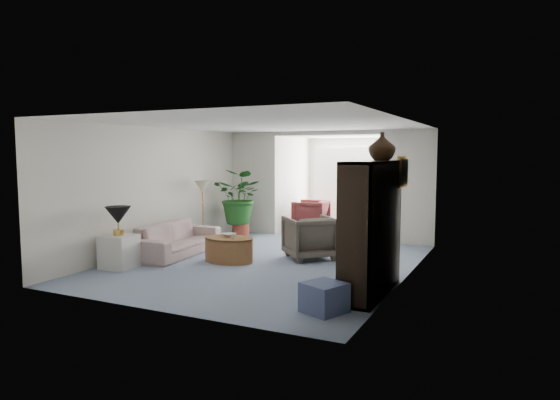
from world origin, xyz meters
The scene contains 26 objects.
floor centered at (0.00, 0.00, 0.00)m, with size 6.00×6.00×0.00m, color #8292AC.
sunroom_floor centered at (0.00, 4.10, 0.00)m, with size 2.60×2.60×0.00m, color #8292AC.
back_pier_left centered at (-1.90, 3.00, 1.25)m, with size 1.20×0.12×2.50m, color silver.
back_pier_right centered at (1.90, 3.00, 1.25)m, with size 1.20×0.12×2.50m, color silver.
back_header centered at (0.00, 3.00, 2.45)m, with size 2.60×0.12×0.10m, color silver.
window_pane centered at (0.00, 5.18, 1.40)m, with size 2.20×0.02×1.50m, color white.
window_blinds centered at (0.00, 5.15, 1.40)m, with size 2.20×0.02×1.50m, color white.
framed_picture centered at (2.46, -0.10, 1.70)m, with size 0.04×0.50×0.40m, color beige.
sofa centered at (-1.92, -0.07, 0.31)m, with size 2.14×0.84×0.62m, color #BAAE9E.
end_table centered at (-2.12, -1.42, 0.29)m, with size 0.52×0.52×0.57m, color silver.
table_lamp centered at (-2.12, -1.42, 0.92)m, with size 0.44×0.44×0.30m, color black.
floor_lamp centered at (-2.18, 1.20, 1.25)m, with size 0.36×0.36×0.28m, color beige.
coffee_table centered at (-0.67, -0.17, 0.23)m, with size 0.95×0.95×0.45m, color #8F5E34.
coffee_bowl centered at (-0.72, -0.07, 0.48)m, with size 0.24×0.24×0.06m, color silver.
coffee_cup centered at (-0.52, -0.27, 0.50)m, with size 0.10×0.10×0.09m, color beige.
wingback_chair centered at (0.56, 0.74, 0.40)m, with size 0.86×0.89×0.81m, color #5A5447.
side_table_dark centered at (1.26, 1.04, 0.29)m, with size 0.48×0.38×0.58m, color black.
entertainment_cabinet centered at (2.23, -1.06, 0.94)m, with size 0.45×1.69×1.88m, color black.
cabinet_urn centered at (2.23, -0.56, 2.09)m, with size 0.39×0.39×0.41m, color #322010.
ottoman centered at (1.93, -2.12, 0.19)m, with size 0.47×0.47×0.37m, color slate.
plant_pot centered at (-1.82, 2.22, 0.16)m, with size 0.40×0.40×0.32m, color #963A2B.
house_plant centered at (-1.82, 2.22, 0.96)m, with size 1.16×1.00×1.29m, color #1E551D.
sunroom_chair_blue centered at (0.73, 4.03, 0.39)m, with size 0.83×0.85×0.78m, color slate.
sunroom_chair_maroon centered at (-0.77, 4.03, 0.39)m, with size 0.82×0.85×0.77m, color #5A1F21.
sunroom_table centered at (-0.02, 4.78, 0.27)m, with size 0.44×0.35×0.54m, color #8F5E34.
shelf_clutter centered at (2.18, -1.01, 0.94)m, with size 0.30×1.25×1.06m.
Camera 1 is at (4.06, -7.80, 1.99)m, focal length 31.73 mm.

